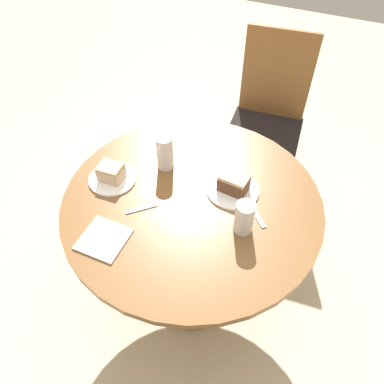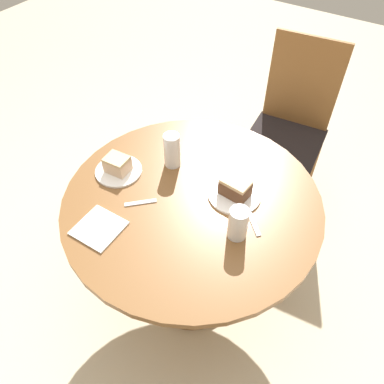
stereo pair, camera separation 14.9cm
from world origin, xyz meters
The scene contains 12 objects.
ground_plane centered at (0.00, 0.00, 0.00)m, with size 8.00×8.00×0.00m, color beige.
table centered at (0.00, 0.00, 0.57)m, with size 1.06×1.06×0.75m.
chair centered at (0.06, 0.96, 0.52)m, with size 0.47×0.49×1.01m.
plate_near centered at (0.14, 0.11, 0.75)m, with size 0.22×0.22×0.01m.
plate_far centered at (-0.35, -0.04, 0.75)m, with size 0.20×0.20×0.01m.
cake_slice_near centered at (0.14, 0.11, 0.79)m, with size 0.12×0.09×0.08m.
cake_slice_far centered at (-0.35, -0.04, 0.79)m, with size 0.10×0.09×0.07m.
glass_lemonade centered at (0.24, -0.06, 0.81)m, with size 0.07×0.07×0.14m.
glass_water centered at (-0.18, 0.13, 0.82)m, with size 0.07×0.07×0.16m.
napkin_stack centered at (-0.21, -0.32, 0.75)m, with size 0.17×0.17×0.01m.
fork centered at (0.25, 0.04, 0.75)m, with size 0.14×0.14×0.00m.
spoon centered at (-0.16, -0.13, 0.75)m, with size 0.11×0.10×0.00m.
Camera 2 is at (0.55, -0.85, 1.89)m, focal length 35.00 mm.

